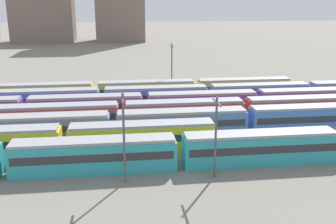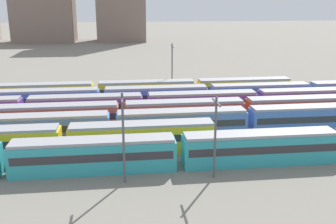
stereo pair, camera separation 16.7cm
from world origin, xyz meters
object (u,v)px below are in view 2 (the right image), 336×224
(train_track_4, at_px, (257,101))
(catenary_pole_3, at_px, (172,67))
(train_track_0, at_px, (260,147))
(train_track_6, at_px, (96,92))
(catenary_pole_0, at_px, (123,134))
(train_track_2, at_px, (182,123))
(train_track_5, at_px, (209,95))
(catenary_pole_2, at_px, (215,133))
(train_track_3, at_px, (245,110))

(train_track_4, bearing_deg, catenary_pole_3, 132.74)
(train_track_0, relative_size, train_track_6, 1.25)
(train_track_4, relative_size, catenary_pole_0, 11.78)
(train_track_2, distance_m, train_track_5, 17.26)
(train_track_4, height_order, catenary_pole_3, catenary_pole_3)
(train_track_2, distance_m, catenary_pole_0, 16.24)
(catenary_pole_3, bearing_deg, train_track_2, -94.45)
(train_track_2, height_order, catenary_pole_2, catenary_pole_2)
(train_track_3, xyz_separation_m, train_track_6, (-23.51, 15.60, 0.00))
(train_track_5, distance_m, train_track_6, 20.88)
(train_track_6, distance_m, catenary_pole_3, 15.53)
(train_track_4, distance_m, catenary_pole_0, 33.19)
(train_track_0, xyz_separation_m, train_track_5, (-0.10, 26.00, 0.00))
(train_track_4, distance_m, train_track_5, 8.81)
(train_track_0, relative_size, catenary_pole_0, 9.80)
(train_track_5, bearing_deg, train_track_4, -36.17)
(train_track_5, distance_m, catenary_pole_2, 29.96)
(train_track_0, relative_size, catenary_pole_3, 9.08)
(train_track_5, bearing_deg, catenary_pole_0, -117.99)
(catenary_pole_2, relative_size, catenary_pole_3, 0.86)
(train_track_2, relative_size, catenary_pole_0, 9.80)
(train_track_0, height_order, train_track_6, same)
(train_track_3, relative_size, catenary_pole_0, 11.78)
(train_track_5, distance_m, catenary_pole_3, 10.79)
(catenary_pole_3, bearing_deg, train_track_4, -47.26)
(train_track_6, bearing_deg, train_track_4, -20.83)
(train_track_2, bearing_deg, train_track_6, 121.67)
(train_track_5, xyz_separation_m, catenary_pole_3, (-5.51, 8.46, 3.80))
(train_track_0, distance_m, train_track_6, 37.23)
(train_track_5, relative_size, catenary_pole_3, 10.91)
(train_track_4, xyz_separation_m, train_track_5, (-7.11, 5.20, 0.00))
(catenary_pole_3, bearing_deg, catenary_pole_0, -104.89)
(train_track_2, xyz_separation_m, catenary_pole_2, (1.34, -13.58, 3.07))
(train_track_5, height_order, train_track_6, same)
(train_track_3, bearing_deg, catenary_pole_2, -116.44)
(train_track_5, relative_size, catenary_pole_0, 11.78)
(train_track_0, distance_m, train_track_3, 15.92)
(train_track_3, relative_size, catenary_pole_2, 12.65)
(train_track_4, xyz_separation_m, catenary_pole_2, (-13.16, -23.98, 3.07))
(train_track_4, relative_size, catenary_pole_3, 10.91)
(train_track_3, relative_size, train_track_6, 1.51)
(train_track_0, distance_m, train_track_5, 26.00)
(train_track_6, bearing_deg, train_track_3, -33.57)
(train_track_0, height_order, catenary_pole_0, catenary_pole_0)
(train_track_4, relative_size, catenary_pole_2, 12.65)
(catenary_pole_2, height_order, catenary_pole_3, catenary_pole_3)
(catenary_pole_2, bearing_deg, train_track_4, 61.25)
(catenary_pole_0, bearing_deg, train_track_4, 46.69)
(catenary_pole_2, bearing_deg, catenary_pole_3, 89.19)
(train_track_3, xyz_separation_m, train_track_4, (3.82, 5.20, 0.00))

